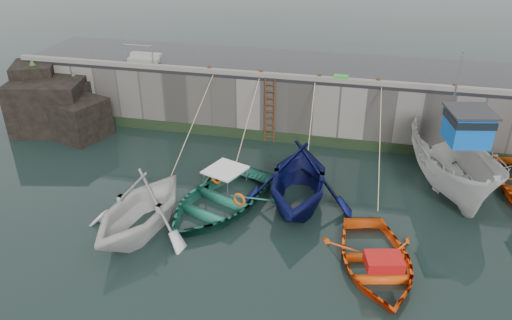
% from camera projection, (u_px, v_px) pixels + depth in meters
% --- Properties ---
extents(ground, '(120.00, 120.00, 0.00)m').
position_uv_depth(ground, '(267.00, 284.00, 15.24)').
color(ground, black).
rests_on(ground, ground).
extents(quay_back, '(30.00, 5.00, 3.00)m').
position_uv_depth(quay_back, '(318.00, 97.00, 25.32)').
color(quay_back, slate).
rests_on(quay_back, ground).
extents(road_back, '(30.00, 5.00, 0.16)m').
position_uv_depth(road_back, '(320.00, 67.00, 24.58)').
color(road_back, black).
rests_on(road_back, quay_back).
extents(kerb_back, '(30.00, 0.30, 0.20)m').
position_uv_depth(kerb_back, '(314.00, 78.00, 22.47)').
color(kerb_back, slate).
rests_on(kerb_back, road_back).
extents(algae_back, '(30.00, 0.08, 0.50)m').
position_uv_depth(algae_back, '(311.00, 140.00, 23.71)').
color(algae_back, black).
rests_on(algae_back, ground).
extents(rock_outcrop, '(5.85, 4.24, 3.41)m').
position_uv_depth(rock_outcrop, '(54.00, 104.00, 25.11)').
color(rock_outcrop, black).
rests_on(rock_outcrop, ground).
extents(ladder, '(0.51, 0.08, 3.20)m').
position_uv_depth(ladder, '(270.00, 111.00, 23.45)').
color(ladder, '#3F1E0F').
rests_on(ladder, ground).
extents(boat_near_white, '(4.95, 5.50, 2.56)m').
position_uv_depth(boat_near_white, '(143.00, 230.00, 17.71)').
color(boat_near_white, silver).
rests_on(boat_near_white, ground).
extents(boat_near_white_rope, '(0.04, 6.33, 3.10)m').
position_uv_depth(boat_near_white_rope, '(193.00, 161.00, 22.36)').
color(boat_near_white_rope, tan).
rests_on(boat_near_white_rope, ground).
extents(boat_near_blue, '(5.60, 6.51, 1.13)m').
position_uv_depth(boat_near_blue, '(218.00, 207.00, 19.01)').
color(boat_near_blue, '#1C6350').
rests_on(boat_near_blue, ground).
extents(boat_near_blue_rope, '(0.04, 4.57, 3.10)m').
position_uv_depth(boat_near_blue_rope, '(246.00, 156.00, 22.78)').
color(boat_near_blue_rope, tan).
rests_on(boat_near_blue_rope, ground).
extents(boat_near_blacktrim, '(4.86, 5.54, 2.78)m').
position_uv_depth(boat_near_blacktrim, '(297.00, 203.00, 19.31)').
color(boat_near_blacktrim, '#0A0E40').
rests_on(boat_near_blacktrim, ground).
extents(boat_near_blacktrim_rope, '(0.04, 3.77, 3.10)m').
position_uv_depth(boat_near_blacktrim_rope, '(311.00, 158.00, 22.64)').
color(boat_near_blacktrim_rope, tan).
rests_on(boat_near_blacktrim_rope, ground).
extents(boat_near_navy, '(4.31, 5.30, 0.96)m').
position_uv_depth(boat_near_navy, '(375.00, 266.00, 15.97)').
color(boat_near_navy, '#F7500D').
rests_on(boat_near_navy, ground).
extents(boat_near_navy_rope, '(0.04, 6.46, 3.10)m').
position_uv_depth(boat_near_navy_rope, '(378.00, 183.00, 20.67)').
color(boat_near_navy_rope, tan).
rests_on(boat_near_navy_rope, ground).
extents(boat_far_white, '(3.97, 7.31, 5.67)m').
position_uv_depth(boat_far_white, '(454.00, 163.00, 19.82)').
color(boat_far_white, silver).
rests_on(boat_far_white, ground).
extents(fish_crate, '(0.68, 0.43, 0.27)m').
position_uv_depth(fish_crate, '(341.00, 78.00, 22.35)').
color(fish_crate, green).
rests_on(fish_crate, road_back).
extents(railing, '(1.60, 1.05, 1.00)m').
position_uv_depth(railing, '(144.00, 57.00, 25.13)').
color(railing, '#A5A8AD').
rests_on(railing, road_back).
extents(bollard_a, '(0.18, 0.18, 0.28)m').
position_uv_depth(bollard_a, '(209.00, 69.00, 23.55)').
color(bollard_a, '#3F1E0F').
rests_on(bollard_a, road_back).
extents(bollard_b, '(0.18, 0.18, 0.28)m').
position_uv_depth(bollard_b, '(261.00, 73.00, 23.05)').
color(bollard_b, '#3F1E0F').
rests_on(bollard_b, road_back).
extents(bollard_c, '(0.18, 0.18, 0.28)m').
position_uv_depth(bollard_c, '(319.00, 77.00, 22.50)').
color(bollard_c, '#3F1E0F').
rests_on(bollard_c, road_back).
extents(bollard_d, '(0.18, 0.18, 0.28)m').
position_uv_depth(bollard_d, '(378.00, 81.00, 21.98)').
color(bollard_d, '#3F1E0F').
rests_on(bollard_d, road_back).
extents(bollard_e, '(0.18, 0.18, 0.28)m').
position_uv_depth(bollard_e, '(454.00, 87.00, 21.34)').
color(bollard_e, '#3F1E0F').
rests_on(bollard_e, road_back).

